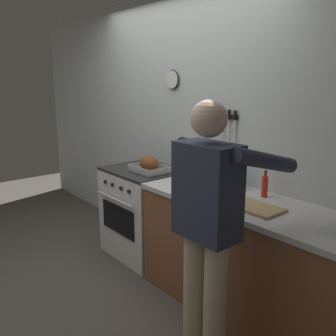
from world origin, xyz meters
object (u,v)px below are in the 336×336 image
Objects in this scene: roasting_pan at (149,165)px; cutting_board at (255,207)px; bottle_dish_soap at (242,177)px; bottle_hot_sauce at (265,186)px; person_cook at (209,221)px; bottle_soy_sauce at (228,179)px; bottle_cooking_oil at (188,166)px; stove at (144,212)px; bottle_vinegar at (199,170)px.

roasting_pan is 0.98× the size of cutting_board.
bottle_dish_soap is (-0.37, 0.31, 0.08)m from cutting_board.
bottle_hot_sauce is at bearing 10.60° from roasting_pan.
person_cook reaches higher than roasting_pan.
person_cook is at bearing -55.90° from bottle_soy_sauce.
bottle_dish_soap reaches higher than cutting_board.
bottle_cooking_oil is (-0.90, 0.20, 0.10)m from cutting_board.
stove is 1.20m from bottle_dish_soap.
cutting_board is at bearing -13.43° from bottle_vinegar.
cutting_board is (1.28, -0.05, -0.06)m from roasting_pan.
bottle_hot_sauce is (-0.17, 0.77, 0.03)m from person_cook.
roasting_pan is 0.57m from bottle_vinegar.
person_cook reaches higher than bottle_dish_soap.
cutting_board is at bearing -39.40° from bottle_dish_soap.
bottle_dish_soap is at bearing 58.98° from bottle_soy_sauce.
cutting_board is at bearing -2.34° from roasting_pan.
roasting_pan is (0.14, -0.04, 0.52)m from stove.
stove is at bearing 176.39° from cutting_board.
stove is 3.36× the size of bottle_cooking_oil.
stove is 1.50m from cutting_board.
stove is at bearing -168.32° from bottle_dish_soap.
bottle_hot_sauce reaches higher than bottle_soy_sauce.
stove is 3.94× the size of bottle_dish_soap.
person_cook is 1.44m from roasting_pan.
stove is at bearing 165.07° from roasting_pan.
bottle_cooking_oil is at bearing 170.14° from bottle_vinegar.
bottle_dish_soap is (0.06, 0.10, 0.01)m from bottle_soy_sauce.
cutting_board is (-0.04, 0.50, -0.04)m from person_cook.
person_cook is 0.91m from bottle_dish_soap.
roasting_pan reaches higher than stove.
bottle_dish_soap is at bearing 171.50° from bottle_hot_sauce.
stove is 4.45× the size of bottle_soy_sauce.
cutting_board is at bearing -3.61° from stove.
roasting_pan is at bearing 177.66° from cutting_board.
bottle_vinegar is at bearing 7.00° from stove.
bottle_soy_sauce is at bearing 38.16° from person_cook.
bottle_dish_soap reaches higher than roasting_pan.
person_cook is at bearing -40.97° from bottle_vinegar.
person_cook is 8.21× the size of bottle_soy_sauce.
bottle_hot_sauce is at bearing 4.84° from bottle_cooking_oil.
bottle_hot_sauce is 1.02× the size of bottle_soy_sauce.
roasting_pan is 0.86m from bottle_soy_sauce.
cutting_board is (1.42, -0.09, 0.46)m from stove.
cutting_board is 0.93m from bottle_cooking_oil.
bottle_vinegar is 1.00× the size of bottle_cooking_oil.
bottle_cooking_oil is at bearing -179.60° from bottle_soy_sauce.
stove is 2.56× the size of roasting_pan.
bottle_soy_sauce is at bearing 6.22° from bottle_vinegar.
bottle_vinegar is (-0.73, 0.17, 0.10)m from cutting_board.
person_cook is at bearing -84.86° from cutting_board.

